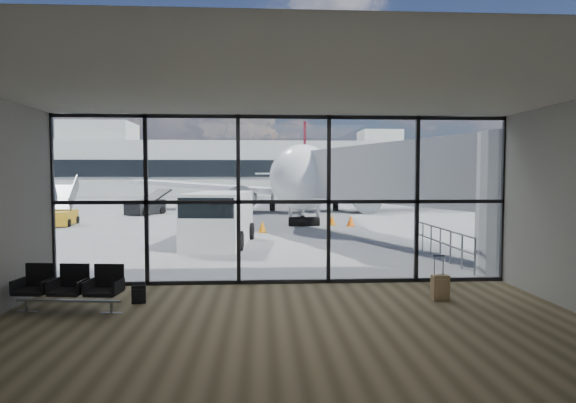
{
  "coord_description": "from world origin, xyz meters",
  "views": [
    {
      "loc": [
        -0.61,
        -12.74,
        2.88
      ],
      "look_at": [
        0.28,
        3.0,
        2.05
      ],
      "focal_mm": 30.0,
      "sensor_mm": 36.0,
      "label": 1
    }
  ],
  "objects": [
    {
      "name": "service_van",
      "position": [
        -2.38,
        7.42,
        1.13
      ],
      "size": [
        2.91,
        5.28,
        2.2
      ],
      "rotation": [
        0.0,
        0.0,
        -0.11
      ],
      "color": "silver",
      "rests_on": "ground"
    },
    {
      "name": "traffic_cone_a",
      "position": [
        -0.54,
        11.84,
        0.3
      ],
      "size": [
        0.44,
        0.44,
        0.63
      ],
      "color": "orange",
      "rests_on": "ground"
    },
    {
      "name": "tree_4",
      "position": [
        -21.0,
        72.0,
        5.25
      ],
      "size": [
        5.61,
        5.61,
        8.07
      ],
      "color": "#382619",
      "rests_on": "ground"
    },
    {
      "name": "glass_curtain_wall",
      "position": [
        0.0,
        0.0,
        2.25
      ],
      "size": [
        12.1,
        0.12,
        4.5
      ],
      "color": "white",
      "rests_on": "ground"
    },
    {
      "name": "traffic_cone_b",
      "position": [
        3.6,
        15.37,
        0.31
      ],
      "size": [
        0.45,
        0.45,
        0.65
      ],
      "color": "orange",
      "rests_on": "ground"
    },
    {
      "name": "backpack",
      "position": [
        -3.37,
        -1.81,
        0.22
      ],
      "size": [
        0.33,
        0.31,
        0.46
      ],
      "rotation": [
        0.0,
        0.0,
        0.15
      ],
      "color": "black",
      "rests_on": "ground"
    },
    {
      "name": "suitcase",
      "position": [
        3.54,
        -1.95,
        0.31
      ],
      "size": [
        0.39,
        0.29,
        1.04
      ],
      "rotation": [
        0.0,
        0.0,
        0.02
      ],
      "color": "#987C54",
      "rests_on": "ground"
    },
    {
      "name": "tree_2",
      "position": [
        -33.0,
        72.0,
        5.88
      ],
      "size": [
        6.27,
        6.27,
        9.03
      ],
      "color": "#382619",
      "rests_on": "ground"
    },
    {
      "name": "tree_5",
      "position": [
        -15.0,
        72.0,
        5.88
      ],
      "size": [
        6.27,
        6.27,
        9.03
      ],
      "color": "#382619",
      "rests_on": "ground"
    },
    {
      "name": "belt_loader",
      "position": [
        -9.26,
        24.11,
        0.64
      ],
      "size": [
        2.94,
        4.32,
        1.9
      ],
      "rotation": [
        0.0,
        0.0,
        -0.43
      ],
      "color": "black",
      "rests_on": "ground"
    },
    {
      "name": "apron_railing",
      "position": [
        5.6,
        3.5,
        0.72
      ],
      "size": [
        0.06,
        5.46,
        1.11
      ],
      "color": "gray",
      "rests_on": "ground"
    },
    {
      "name": "jet_bridge",
      "position": [
        4.9,
        7.07,
        2.76
      ],
      "size": [
        8.0,
        16.5,
        4.33
      ],
      "color": "#A9ABAE",
      "rests_on": "ground"
    },
    {
      "name": "tree_3",
      "position": [
        -27.0,
        72.0,
        4.63
      ],
      "size": [
        4.95,
        4.95,
        7.12
      ],
      "color": "#382619",
      "rests_on": "ground"
    },
    {
      "name": "mobile_stairs",
      "position": [
        -12.51,
        16.21,
        0.57
      ],
      "size": [
        2.12,
        3.53,
        2.35
      ],
      "rotation": [
        0.0,
        0.0,
        0.13
      ],
      "color": "#BA8415",
      "rests_on": "ground"
    },
    {
      "name": "lounge_shell",
      "position": [
        0.0,
        -4.8,
        2.65
      ],
      "size": [
        12.02,
        8.01,
        4.51
      ],
      "color": "brown",
      "rests_on": "ground"
    },
    {
      "name": "tree_0",
      "position": [
        -45.0,
        72.0,
        4.63
      ],
      "size": [
        4.95,
        4.95,
        7.12
      ],
      "color": "#382619",
      "rests_on": "ground"
    },
    {
      "name": "far_terminal",
      "position": [
        -0.59,
        61.97,
        4.21
      ],
      "size": [
        80.0,
        12.2,
        11.0
      ],
      "color": "beige",
      "rests_on": "ground"
    },
    {
      "name": "airliner",
      "position": [
        3.07,
        28.03,
        2.76
      ],
      "size": [
        30.32,
        35.21,
        9.08
      ],
      "rotation": [
        0.0,
        0.0,
        -0.1
      ],
      "color": "white",
      "rests_on": "ground"
    },
    {
      "name": "seating_row",
      "position": [
        -4.65,
        -2.36,
        0.55
      ],
      "size": [
        2.24,
        0.86,
        0.99
      ],
      "rotation": [
        0.0,
        0.0,
        -0.11
      ],
      "color": "gray",
      "rests_on": "ground"
    },
    {
      "name": "ground",
      "position": [
        0.0,
        40.0,
        0.0
      ],
      "size": [
        220.0,
        220.0,
        0.0
      ],
      "primitive_type": "plane",
      "color": "slate",
      "rests_on": "ground"
    },
    {
      "name": "traffic_cone_c",
      "position": [
        4.56,
        14.56,
        0.32
      ],
      "size": [
        0.48,
        0.48,
        0.68
      ],
      "color": "#FF610D",
      "rests_on": "ground"
    },
    {
      "name": "tree_1",
      "position": [
        -39.0,
        72.0,
        5.25
      ],
      "size": [
        5.61,
        5.61,
        8.07
      ],
      "color": "#382619",
      "rests_on": "ground"
    }
  ]
}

